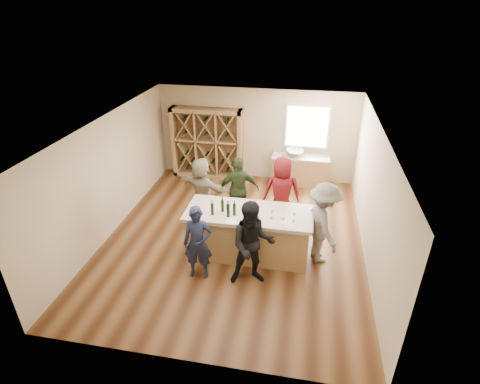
% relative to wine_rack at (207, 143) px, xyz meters
% --- Properties ---
extents(floor, '(6.00, 7.00, 0.10)m').
position_rel_wine_rack_xyz_m(floor, '(1.50, -3.27, -1.15)').
color(floor, '#58351C').
rests_on(floor, ground).
extents(ceiling, '(6.00, 7.00, 0.10)m').
position_rel_wine_rack_xyz_m(ceiling, '(1.50, -3.27, 1.75)').
color(ceiling, white).
rests_on(ceiling, ground).
extents(wall_back, '(6.00, 0.10, 2.80)m').
position_rel_wine_rack_xyz_m(wall_back, '(1.50, 0.28, 0.30)').
color(wall_back, tan).
rests_on(wall_back, ground).
extents(wall_front, '(6.00, 0.10, 2.80)m').
position_rel_wine_rack_xyz_m(wall_front, '(1.50, -6.82, 0.30)').
color(wall_front, tan).
rests_on(wall_front, ground).
extents(wall_left, '(0.10, 7.00, 2.80)m').
position_rel_wine_rack_xyz_m(wall_left, '(-1.55, -3.27, 0.30)').
color(wall_left, tan).
rests_on(wall_left, ground).
extents(wall_right, '(0.10, 7.00, 2.80)m').
position_rel_wine_rack_xyz_m(wall_right, '(4.55, -3.27, 0.30)').
color(wall_right, tan).
rests_on(wall_right, ground).
extents(window_frame, '(1.30, 0.06, 1.30)m').
position_rel_wine_rack_xyz_m(window_frame, '(3.00, 0.20, 0.65)').
color(window_frame, white).
rests_on(window_frame, wall_back).
extents(window_pane, '(1.18, 0.01, 1.18)m').
position_rel_wine_rack_xyz_m(window_pane, '(3.00, 0.17, 0.65)').
color(window_pane, white).
rests_on(window_pane, wall_back).
extents(wine_rack, '(2.20, 0.45, 2.20)m').
position_rel_wine_rack_xyz_m(wine_rack, '(0.00, 0.00, 0.00)').
color(wine_rack, '#977448').
rests_on(wine_rack, floor).
extents(back_counter_base, '(1.60, 0.58, 0.86)m').
position_rel_wine_rack_xyz_m(back_counter_base, '(2.90, -0.07, -0.67)').
color(back_counter_base, '#977448').
rests_on(back_counter_base, floor).
extents(back_counter_top, '(1.70, 0.62, 0.06)m').
position_rel_wine_rack_xyz_m(back_counter_top, '(2.90, -0.07, -0.21)').
color(back_counter_top, '#B6A995').
rests_on(back_counter_top, back_counter_base).
extents(sink, '(0.54, 0.54, 0.19)m').
position_rel_wine_rack_xyz_m(sink, '(2.70, -0.07, -0.09)').
color(sink, silver).
rests_on(sink, back_counter_top).
extents(faucet, '(0.02, 0.02, 0.30)m').
position_rel_wine_rack_xyz_m(faucet, '(2.70, 0.11, -0.03)').
color(faucet, silver).
rests_on(faucet, back_counter_top).
extents(tasting_counter_base, '(2.60, 1.00, 1.00)m').
position_rel_wine_rack_xyz_m(tasting_counter_base, '(1.93, -3.79, -0.60)').
color(tasting_counter_base, '#977448').
rests_on(tasting_counter_base, floor).
extents(tasting_counter_top, '(2.72, 1.12, 0.08)m').
position_rel_wine_rack_xyz_m(tasting_counter_top, '(1.93, -3.79, -0.06)').
color(tasting_counter_top, '#B6A995').
rests_on(tasting_counter_top, tasting_counter_base).
extents(wine_bottle_b, '(0.08, 0.08, 0.26)m').
position_rel_wine_rack_xyz_m(wine_bottle_b, '(1.19, -4.05, 0.11)').
color(wine_bottle_b, black).
rests_on(wine_bottle_b, tasting_counter_top).
extents(wine_bottle_c, '(0.08, 0.08, 0.27)m').
position_rel_wine_rack_xyz_m(wine_bottle_c, '(1.37, -3.87, 0.11)').
color(wine_bottle_c, black).
rests_on(wine_bottle_c, tasting_counter_top).
extents(wine_bottle_d, '(0.08, 0.08, 0.29)m').
position_rel_wine_rack_xyz_m(wine_bottle_d, '(1.53, -4.06, 0.13)').
color(wine_bottle_d, black).
rests_on(wine_bottle_d, tasting_counter_top).
extents(wine_bottle_e, '(0.08, 0.08, 0.27)m').
position_rel_wine_rack_xyz_m(wine_bottle_e, '(1.65, -3.99, 0.12)').
color(wine_bottle_e, black).
rests_on(wine_bottle_e, tasting_counter_top).
extents(wine_glass_b, '(0.08, 0.08, 0.17)m').
position_rel_wine_rack_xyz_m(wine_glass_b, '(2.18, -4.25, 0.07)').
color(wine_glass_b, white).
rests_on(wine_glass_b, tasting_counter_top).
extents(wine_glass_c, '(0.09, 0.09, 0.20)m').
position_rel_wine_rack_xyz_m(wine_glass_c, '(2.69, -4.21, 0.08)').
color(wine_glass_c, white).
rests_on(wine_glass_c, tasting_counter_top).
extents(wine_glass_d, '(0.08, 0.08, 0.17)m').
position_rel_wine_rack_xyz_m(wine_glass_d, '(2.43, -3.96, 0.07)').
color(wine_glass_d, white).
rests_on(wine_glass_d, tasting_counter_top).
extents(wine_glass_e, '(0.09, 0.09, 0.20)m').
position_rel_wine_rack_xyz_m(wine_glass_e, '(2.89, -3.99, 0.08)').
color(wine_glass_e, white).
rests_on(wine_glass_e, tasting_counter_top).
extents(tasting_menu_a, '(0.22, 0.29, 0.00)m').
position_rel_wine_rack_xyz_m(tasting_menu_a, '(1.62, -4.19, -0.02)').
color(tasting_menu_a, white).
rests_on(tasting_menu_a, tasting_counter_top).
extents(tasting_menu_b, '(0.27, 0.32, 0.00)m').
position_rel_wine_rack_xyz_m(tasting_menu_b, '(2.14, -4.21, -0.02)').
color(tasting_menu_b, white).
rests_on(tasting_menu_b, tasting_counter_top).
extents(tasting_menu_c, '(0.26, 0.32, 0.00)m').
position_rel_wine_rack_xyz_m(tasting_menu_c, '(2.77, -4.13, -0.02)').
color(tasting_menu_c, white).
rests_on(tasting_menu_c, tasting_counter_top).
extents(person_near_left, '(0.63, 0.48, 1.61)m').
position_rel_wine_rack_xyz_m(person_near_left, '(1.05, -4.72, -0.29)').
color(person_near_left, '#191E38').
rests_on(person_near_left, floor).
extents(person_near_right, '(0.97, 0.68, 1.82)m').
position_rel_wine_rack_xyz_m(person_near_right, '(2.15, -4.70, -0.19)').
color(person_near_right, black).
rests_on(person_near_right, floor).
extents(person_server, '(0.95, 1.31, 1.84)m').
position_rel_wine_rack_xyz_m(person_server, '(3.50, -3.71, -0.18)').
color(person_server, slate).
rests_on(person_server, floor).
extents(person_far_mid, '(1.13, 0.79, 1.74)m').
position_rel_wine_rack_xyz_m(person_far_mid, '(1.46, -2.45, -0.23)').
color(person_far_mid, '#263319').
rests_on(person_far_mid, floor).
extents(person_far_right, '(0.97, 0.69, 1.85)m').
position_rel_wine_rack_xyz_m(person_far_right, '(2.52, -2.48, -0.17)').
color(person_far_right, '#590F14').
rests_on(person_far_right, floor).
extents(person_far_left, '(1.63, 1.04, 1.66)m').
position_rel_wine_rack_xyz_m(person_far_left, '(0.51, -2.48, -0.27)').
color(person_far_left, gray).
rests_on(person_far_left, floor).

